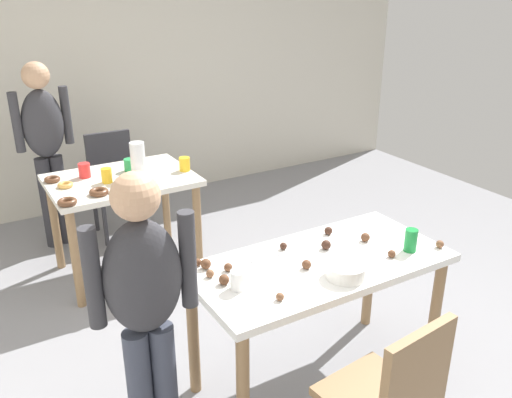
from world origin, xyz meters
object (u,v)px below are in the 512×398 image
(pitcher_far, at_px, (138,160))
(dining_table_near, at_px, (319,278))
(mixing_bowl, at_px, (346,271))
(dining_table_far, at_px, (122,193))
(chair_far_table, at_px, (114,177))
(chair_near_table, at_px, (391,395))
(person_girl_near, at_px, (145,304))
(soda_can, at_px, (411,240))
(person_adult_far, at_px, (45,140))

(pitcher_far, bearing_deg, dining_table_near, -77.62)
(dining_table_near, bearing_deg, mixing_bowl, -89.32)
(dining_table_far, relative_size, pitcher_far, 3.93)
(chair_far_table, bearing_deg, chair_near_table, -86.67)
(mixing_bowl, bearing_deg, person_girl_near, 171.95)
(dining_table_far, bearing_deg, person_girl_near, -104.50)
(mixing_bowl, xyz_separation_m, soda_can, (0.46, 0.04, 0.03))
(dining_table_near, distance_m, soda_can, 0.52)
(dining_table_far, xyz_separation_m, person_girl_near, (-0.46, -1.77, 0.20))
(dining_table_far, distance_m, soda_can, 2.11)
(chair_near_table, relative_size, pitcher_far, 3.40)
(soda_can, bearing_deg, dining_table_far, 116.95)
(person_girl_near, bearing_deg, mixing_bowl, -8.05)
(dining_table_near, bearing_deg, chair_near_table, -102.34)
(dining_table_near, xyz_separation_m, chair_far_table, (-0.34, 2.44, -0.15))
(dining_table_near, relative_size, mixing_bowl, 6.91)
(dining_table_far, height_order, chair_near_table, chair_near_table)
(mixing_bowl, bearing_deg, dining_table_far, 104.34)
(chair_far_table, xyz_separation_m, mixing_bowl, (0.34, -2.64, 0.29))
(dining_table_far, distance_m, person_girl_near, 1.84)
(chair_near_table, bearing_deg, pitcher_far, 95.13)
(chair_near_table, bearing_deg, person_girl_near, 141.05)
(dining_table_near, xyz_separation_m, pitcher_far, (-0.37, 1.66, 0.23))
(person_girl_near, relative_size, soda_can, 11.59)
(soda_can, distance_m, pitcher_far, 2.00)
(chair_near_table, relative_size, chair_far_table, 1.00)
(chair_far_table, relative_size, soda_can, 7.13)
(dining_table_far, relative_size, soda_can, 8.24)
(mixing_bowl, bearing_deg, chair_far_table, 97.30)
(dining_table_near, bearing_deg, chair_far_table, 97.82)
(dining_table_near, xyz_separation_m, chair_near_table, (-0.15, -0.70, -0.15))
(person_girl_near, bearing_deg, chair_near_table, -38.95)
(person_girl_near, distance_m, pitcher_far, 1.82)
(person_adult_far, bearing_deg, dining_table_near, -71.07)
(dining_table_far, bearing_deg, person_adult_far, 115.76)
(person_girl_near, xyz_separation_m, mixing_bowl, (0.95, -0.13, -0.05))
(dining_table_far, bearing_deg, chair_near_table, -82.16)
(pitcher_far, bearing_deg, dining_table_far, 157.20)
(dining_table_far, xyz_separation_m, mixing_bowl, (0.49, -1.91, 0.15))
(dining_table_near, relative_size, dining_table_far, 1.32)
(dining_table_far, xyz_separation_m, soda_can, (0.95, -1.87, 0.18))
(mixing_bowl, bearing_deg, person_adult_far, 107.68)
(pitcher_far, bearing_deg, chair_far_table, 87.82)
(chair_near_table, xyz_separation_m, mixing_bowl, (0.16, 0.51, 0.29))
(chair_far_table, distance_m, mixing_bowl, 2.67)
(chair_near_table, relative_size, person_adult_far, 0.58)
(chair_near_table, distance_m, mixing_bowl, 0.60)
(mixing_bowl, relative_size, soda_can, 1.58)
(dining_table_near, distance_m, mixing_bowl, 0.24)
(person_girl_near, height_order, pitcher_far, person_girl_near)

